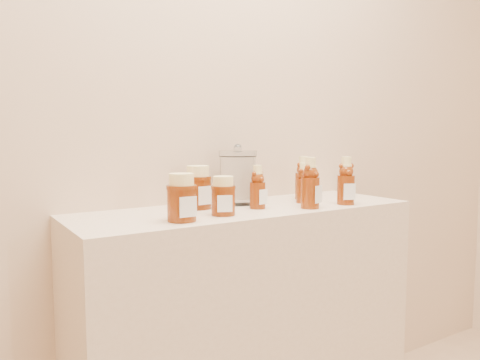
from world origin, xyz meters
TOP-DOWN VIEW (x-y plane):
  - wall_back at (0.00, 1.75)m, footprint 3.50×0.02m
  - display_table at (0.00, 1.55)m, footprint 1.20×0.40m
  - bear_bottle_back_left at (0.02, 1.51)m, footprint 0.07×0.07m
  - bear_bottle_back_mid at (0.24, 1.53)m, footprint 0.07×0.07m
  - bear_bottle_back_right at (0.30, 1.61)m, footprint 0.07×0.07m
  - bear_bottle_front_left at (0.17, 1.42)m, footprint 0.09×0.09m
  - bear_bottle_front_right at (0.34, 1.42)m, footprint 0.08×0.08m
  - honey_jar_left at (-0.30, 1.44)m, footprint 0.09×0.09m
  - honey_jar_back at (-0.15, 1.62)m, footprint 0.10×0.10m
  - honey_jar_front at (-0.14, 1.46)m, footprint 0.10×0.10m
  - glass_canister at (0.02, 1.64)m, footprint 0.18×0.18m

SIDE VIEW (x-z plane):
  - display_table at x=0.00m, z-range 0.00..0.90m
  - honey_jar_front at x=-0.14m, z-range 0.90..1.02m
  - honey_jar_left at x=-0.30m, z-range 0.90..1.04m
  - honey_jar_back at x=-0.15m, z-range 0.90..1.05m
  - bear_bottle_back_mid at x=0.24m, z-range 0.90..1.07m
  - bear_bottle_back_left at x=0.02m, z-range 0.90..1.07m
  - bear_bottle_back_right at x=0.30m, z-range 0.90..1.09m
  - bear_bottle_front_right at x=0.34m, z-range 0.90..1.09m
  - bear_bottle_front_left at x=0.17m, z-range 0.90..1.10m
  - glass_canister at x=0.02m, z-range 0.90..1.11m
  - wall_back at x=0.00m, z-range 0.00..2.70m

